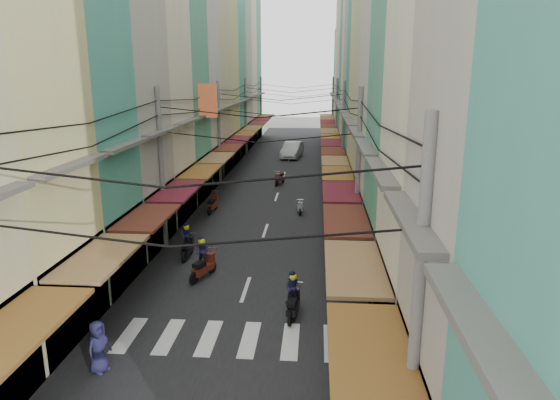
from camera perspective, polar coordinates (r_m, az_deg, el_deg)
The scene contains 15 objects.
ground at distance 23.08m, azimuth -3.24°, elevation -8.13°, with size 160.00×160.00×0.00m, color slate.
road at distance 42.16m, azimuth 0.27°, elevation 2.34°, with size 10.00×80.00×0.02m, color black.
sidewalk_left at distance 43.09m, azimuth -8.39°, elevation 2.48°, with size 3.00×80.00×0.06m, color slate.
sidewalk_right at distance 42.21m, azimuth 9.11°, elevation 2.20°, with size 3.00×80.00×0.06m, color slate.
crosswalk at distance 17.74m, azimuth -5.83°, elevation -15.48°, with size 7.55×2.40×0.01m.
building_row_left at distance 39.21m, azimuth -12.16°, elevation 15.49°, with size 7.80×67.67×23.70m.
building_row_right at distance 37.91m, azimuth 12.34°, elevation 14.98°, with size 7.80×68.98×22.59m.
utility_poles at distance 36.32m, azimuth -0.28°, elevation 10.88°, with size 10.20×66.13×8.20m.
white_car at distance 53.18m, azimuth 1.40°, elevation 4.87°, with size 5.81×2.28×2.05m, color silver.
bicycle at distance 22.79m, azimuth 15.83°, elevation -9.00°, with size 0.59×1.58×1.08m, color black.
moving_scooters at distance 26.25m, azimuth -4.68°, elevation -4.06°, with size 6.35×24.22×1.94m.
parked_scooters at distance 19.63m, azimuth 8.07°, elevation -10.92°, with size 12.81×15.95×1.01m.
pedestrians at distance 26.57m, azimuth -11.81°, elevation -3.01°, with size 13.20×23.21×2.13m.
market_umbrella at distance 14.89m, azimuth 18.83°, elevation -12.60°, with size 2.45×2.45×2.58m.
traffic_sign at distance 21.46m, azimuth 11.97°, elevation -4.47°, with size 0.10×0.61×2.78m.
Camera 1 is at (2.87, -21.12, 8.86)m, focal length 32.00 mm.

